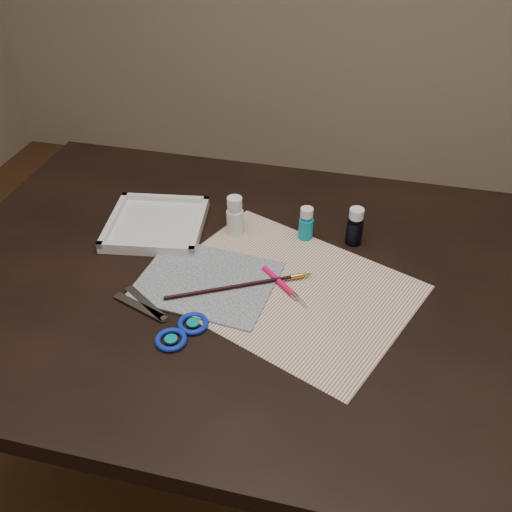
% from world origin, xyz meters
% --- Properties ---
extents(ground, '(3.50, 3.50, 0.02)m').
position_xyz_m(ground, '(0.00, 0.00, -0.01)').
color(ground, '#422614').
rests_on(ground, ground).
extents(table, '(1.30, 0.90, 0.75)m').
position_xyz_m(table, '(0.00, 0.00, 0.38)').
color(table, black).
rests_on(table, ground).
extents(paper, '(0.55, 0.49, 0.00)m').
position_xyz_m(paper, '(0.07, -0.02, 0.75)').
color(paper, white).
rests_on(paper, table).
extents(canvas, '(0.28, 0.23, 0.00)m').
position_xyz_m(canvas, '(-0.09, -0.04, 0.75)').
color(canvas, black).
rests_on(canvas, paper).
extents(paint_bottle_white, '(0.04, 0.04, 0.09)m').
position_xyz_m(paint_bottle_white, '(-0.08, 0.13, 0.79)').
color(paint_bottle_white, white).
rests_on(paint_bottle_white, table).
extents(paint_bottle_cyan, '(0.03, 0.03, 0.08)m').
position_xyz_m(paint_bottle_cyan, '(0.07, 0.15, 0.79)').
color(paint_bottle_cyan, '#0F8FB2').
rests_on(paint_bottle_cyan, table).
extents(paint_bottle_navy, '(0.04, 0.04, 0.08)m').
position_xyz_m(paint_bottle_navy, '(0.17, 0.16, 0.79)').
color(paint_bottle_navy, black).
rests_on(paint_bottle_navy, table).
extents(paintbrush, '(0.27, 0.15, 0.01)m').
position_xyz_m(paintbrush, '(-0.02, -0.05, 0.76)').
color(paintbrush, black).
rests_on(paintbrush, canvas).
extents(craft_knife, '(0.11, 0.10, 0.01)m').
position_xyz_m(craft_knife, '(0.06, -0.03, 0.76)').
color(craft_knife, '#F00C57').
rests_on(craft_knife, paper).
extents(scissors, '(0.24, 0.18, 0.01)m').
position_xyz_m(scissors, '(-0.15, -0.16, 0.76)').
color(scissors, silver).
rests_on(scissors, table).
extents(palette_tray, '(0.23, 0.23, 0.02)m').
position_xyz_m(palette_tray, '(-0.25, 0.11, 0.76)').
color(palette_tray, silver).
rests_on(palette_tray, table).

